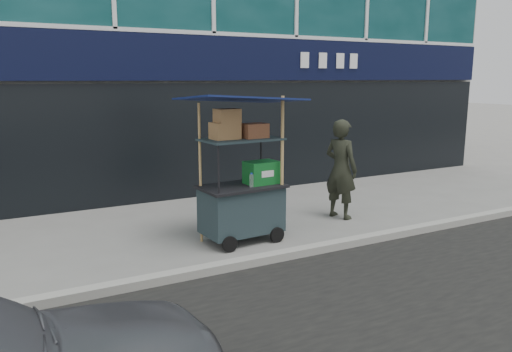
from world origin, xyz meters
TOP-DOWN VIEW (x-y plane):
  - ground at (0.00, 0.00)m, footprint 80.00×80.00m
  - curb at (0.00, -0.20)m, footprint 80.00×0.18m
  - vendor_cart at (-0.89, 0.81)m, footprint 1.77×1.31m
  - vendor_man at (1.26, 1.16)m, footprint 0.60×0.75m

SIDE VIEW (x-z plane):
  - ground at x=0.00m, z-range 0.00..0.00m
  - curb at x=0.00m, z-range 0.00..0.12m
  - vendor_cart at x=-0.89m, z-range -0.34..1.95m
  - vendor_man at x=1.26m, z-range 0.00..1.79m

